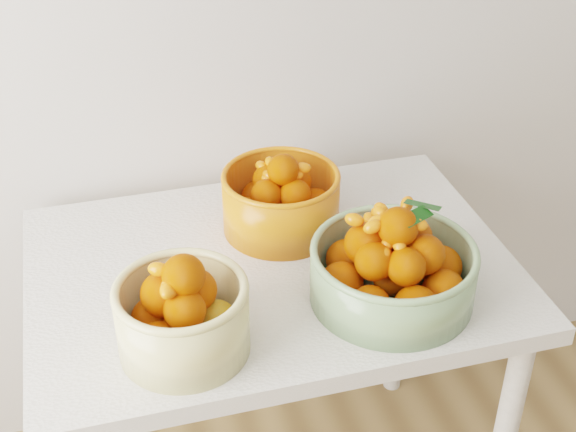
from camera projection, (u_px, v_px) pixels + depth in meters
name	position (u px, v px, depth m)	size (l,w,h in m)	color
table	(272.00, 299.00, 1.72)	(1.00, 0.70, 0.75)	silver
bowl_cream	(182.00, 314.00, 1.41)	(0.28, 0.28, 0.21)	#DCCD89
bowl_green	(393.00, 268.00, 1.54)	(0.38, 0.38, 0.21)	gray
bowl_orange	(281.00, 200.00, 1.74)	(0.32, 0.32, 0.19)	orange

